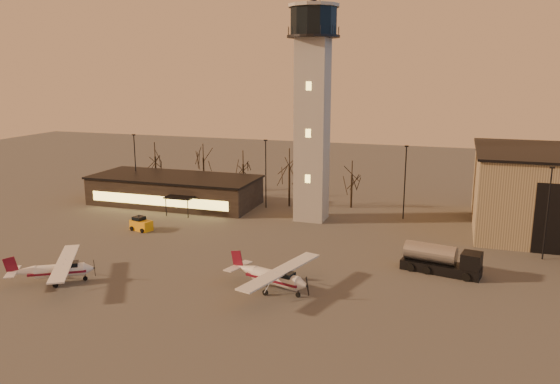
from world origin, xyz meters
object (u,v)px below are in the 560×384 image
Objects in this scene: cessna_rear at (61,272)px; fuel_truck at (441,262)px; cessna_front at (277,281)px; control_tower at (313,99)px; service_cart at (141,225)px; terminal at (175,190)px.

cessna_rear reaches higher than fuel_truck.
control_tower is at bearing 113.99° from cessna_front.
control_tower is 29.82m from cessna_front.
cessna_rear is at bearing -67.82° from service_cart.
cessna_rear is 17.87m from service_cart.
terminal reaches higher than fuel_truck.
fuel_truck is at bearing -8.90° from cessna_rear.
fuel_truck is at bearing -23.91° from terminal.
cessna_front is at bearing -19.22° from cessna_rear.
service_cart is at bearing -78.76° from terminal.
fuel_truck is (14.05, 9.78, 0.06)m from cessna_front.
cessna_rear is at bearing -152.11° from cessna_front.
terminal reaches higher than cessna_front.
cessna_front is at bearing -133.88° from fuel_truck.
fuel_truck is at bearing 50.81° from cessna_front.
cessna_front is at bearing -81.97° from control_tower.
cessna_front is at bearing -46.92° from terminal.
control_tower is 3.29× the size of cessna_rear.
service_cart is at bearing -174.32° from fuel_truck.
terminal is 2.57× the size of cessna_rear.
fuel_truck is (39.63, -17.57, -1.02)m from terminal.
cessna_front is at bearing -15.99° from service_cart.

